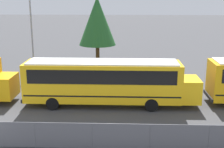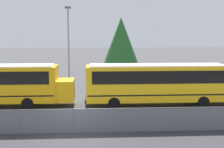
# 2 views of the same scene
# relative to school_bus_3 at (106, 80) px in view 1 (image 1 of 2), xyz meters

# --- Properties ---
(school_bus_3) EXTENTS (12.49, 2.45, 3.28)m
(school_bus_3) POSITION_rel_school_bus_3_xyz_m (0.00, 0.00, 0.00)
(school_bus_3) COLOR yellow
(school_bus_3) RESTS_ON ground_plane
(light_pole) EXTENTS (0.60, 0.24, 8.39)m
(light_pole) POSITION_rel_school_bus_3_xyz_m (-7.81, 8.79, 2.66)
(light_pole) COLOR gray
(light_pole) RESTS_ON ground_plane
(tree_3) EXTENTS (4.21, 4.21, 7.57)m
(tree_3) POSITION_rel_school_bus_3_xyz_m (-1.83, 14.14, 2.90)
(tree_3) COLOR #51381E
(tree_3) RESTS_ON ground_plane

